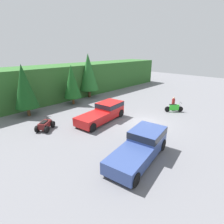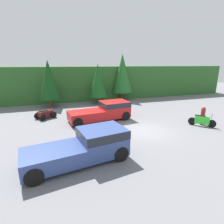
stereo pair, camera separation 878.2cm
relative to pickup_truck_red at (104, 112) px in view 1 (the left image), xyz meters
The scene contains 10 objects.
ground_plane 4.59m from the pickup_truck_red, 58.87° to the right, with size 80.00×80.00×0.00m, color slate.
hillside_backdrop 12.47m from the pickup_truck_red, 79.18° to the left, with size 44.00×6.00×5.01m.
tree_left 9.33m from the pickup_truck_red, 125.37° to the left, with size 2.60×2.60×5.91m.
tree_mid_left 7.85m from the pickup_truck_red, 81.49° to the left, with size 2.38×2.38×5.41m.
tree_mid_right 10.62m from the pickup_truck_red, 59.53° to the left, with size 3.00×3.00×6.82m.
pickup_truck_red is the anchor object (origin of this frame).
pickup_truck_second 7.64m from the pickup_truck_red, 113.58° to the right, with size 6.02×3.10×1.79m.
dirt_bike 8.97m from the pickup_truck_red, 29.64° to the right, with size 1.66×1.70×1.19m.
quad_atv 6.17m from the pickup_truck_red, 157.82° to the left, with size 2.21×2.04×1.17m.
rider_person 9.09m from the pickup_truck_red, 26.91° to the right, with size 0.51×0.51×1.79m.
Camera 1 is at (-14.73, -9.14, 7.37)m, focal length 28.00 mm.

